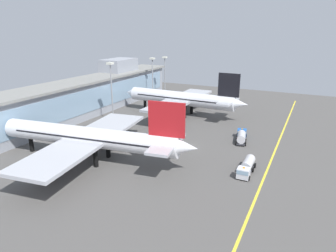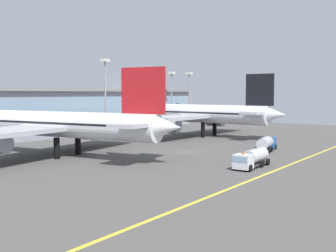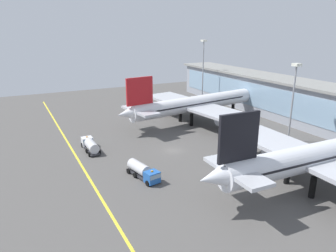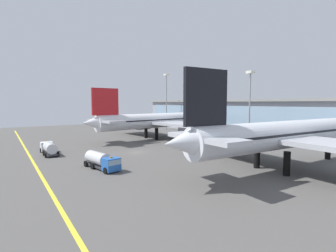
{
  "view_description": "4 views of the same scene",
  "coord_description": "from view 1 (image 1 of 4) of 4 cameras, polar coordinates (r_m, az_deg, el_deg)",
  "views": [
    {
      "loc": [
        -71.4,
        -29.41,
        30.67
      ],
      "look_at": [
        1.22,
        6.69,
        4.52
      ],
      "focal_mm": 32.16,
      "sensor_mm": 36.0,
      "label": 1
    },
    {
      "loc": [
        -69.94,
        -45.68,
        11.81
      ],
      "look_at": [
        -1.81,
        3.71,
        5.18
      ],
      "focal_mm": 44.58,
      "sensor_mm": 36.0,
      "label": 2
    },
    {
      "loc": [
        65.21,
        -34.22,
        29.15
      ],
      "look_at": [
        -9.23,
        3.55,
        3.32
      ],
      "focal_mm": 34.13,
      "sensor_mm": 36.0,
      "label": 3
    },
    {
      "loc": [
        55.48,
        -27.23,
        11.9
      ],
      "look_at": [
        -7.0,
        13.67,
        5.2
      ],
      "focal_mm": 27.59,
      "sensor_mm": 36.0,
      "label": 4
    }
  ],
  "objects": [
    {
      "name": "fuel_tanker_truck",
      "position": [
        88.94,
        13.76,
        -1.8
      ],
      "size": [
        9.35,
        4.43,
        2.9
      ],
      "rotation": [
        0.0,
        0.0,
        0.2
      ],
      "color": "black",
      "rests_on": "ground"
    },
    {
      "name": "apron_light_mast_west",
      "position": [
        101.1,
        -10.71,
        7.94
      ],
      "size": [
        1.8,
        1.8,
        20.61
      ],
      "color": "gray",
      "rests_on": "ground"
    },
    {
      "name": "apron_light_mast_far_east",
      "position": [
        134.34,
        -2.95,
        10.22
      ],
      "size": [
        1.8,
        1.8,
        18.96
      ],
      "color": "gray",
      "rests_on": "ground"
    },
    {
      "name": "ground_plane",
      "position": [
        83.09,
        3.77,
        -3.83
      ],
      "size": [
        180.0,
        180.0,
        0.0
      ],
      "primitive_type": "plane",
      "color": "#514F4C"
    },
    {
      "name": "airliner_near_right",
      "position": [
        111.99,
        2.55,
        5.17
      ],
      "size": [
        41.12,
        49.34,
        16.65
      ],
      "rotation": [
        0.0,
        0.0,
        1.55
      ],
      "color": "black",
      "rests_on": "ground"
    },
    {
      "name": "apron_light_mast_centre",
      "position": [
        138.86,
        -0.61,
        10.51
      ],
      "size": [
        1.8,
        1.8,
        19.02
      ],
      "color": "gray",
      "rests_on": "ground"
    },
    {
      "name": "terminal_building",
      "position": [
        108.63,
        -19.53,
        4.27
      ],
      "size": [
        131.31,
        14.0,
        18.34
      ],
      "color": "#9399A3",
      "rests_on": "ground"
    },
    {
      "name": "airliner_near_left",
      "position": [
        74.69,
        -14.68,
        -2.13
      ],
      "size": [
        44.11,
        53.69,
        16.11
      ],
      "rotation": [
        0.0,
        0.0,
        1.71
      ],
      "color": "black",
      "rests_on": "ground"
    },
    {
      "name": "baggage_tug_near",
      "position": [
        69.57,
        14.63,
        -7.53
      ],
      "size": [
        9.07,
        3.0,
        2.9
      ],
      "rotation": [
        0.0,
        0.0,
        3.15
      ],
      "color": "black",
      "rests_on": "ground"
    },
    {
      "name": "taxiway_centreline_stripe",
      "position": [
        78.06,
        18.91,
        -6.29
      ],
      "size": [
        144.0,
        0.5,
        0.01
      ],
      "primitive_type": "cube",
      "color": "yellow",
      "rests_on": "ground"
    }
  ]
}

